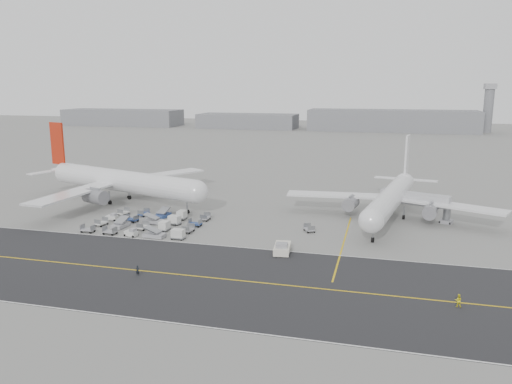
% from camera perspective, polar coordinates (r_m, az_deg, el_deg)
% --- Properties ---
extents(ground, '(700.00, 700.00, 0.00)m').
position_cam_1_polar(ground, '(100.28, -7.71, -5.39)').
color(ground, gray).
rests_on(ground, ground).
extents(taxiway, '(220.00, 59.00, 0.03)m').
position_cam_1_polar(taxiway, '(82.80, -9.20, -9.25)').
color(taxiway, '#2C2C2E').
rests_on(taxiway, ground).
extents(horizon_buildings, '(520.00, 28.00, 28.00)m').
position_cam_1_polar(horizon_buildings, '(349.69, 13.52, 6.82)').
color(horizon_buildings, slate).
rests_on(horizon_buildings, ground).
extents(control_tower, '(7.00, 7.00, 31.25)m').
position_cam_1_polar(control_tower, '(359.20, 25.02, 8.77)').
color(control_tower, slate).
rests_on(control_tower, ground).
extents(airliner_a, '(55.46, 54.40, 19.82)m').
position_cam_1_polar(airliner_a, '(134.44, -15.33, 1.27)').
color(airliner_a, white).
rests_on(airliner_a, ground).
extents(airliner_b, '(48.63, 49.56, 17.22)m').
position_cam_1_polar(airliner_b, '(117.88, 15.23, -0.57)').
color(airliner_b, white).
rests_on(airliner_b, ground).
extents(pushback_tug, '(3.42, 7.75, 2.19)m').
position_cam_1_polar(pushback_tug, '(91.50, 3.01, -6.42)').
color(pushback_tug, silver).
rests_on(pushback_tug, ground).
extents(jet_bridge, '(16.26, 8.21, 6.15)m').
position_cam_1_polar(jet_bridge, '(119.56, 17.85, -0.89)').
color(jet_bridge, gray).
rests_on(jet_bridge, ground).
extents(gse_cluster, '(30.75, 25.55, 2.11)m').
position_cam_1_polar(gse_cluster, '(111.06, -12.20, -3.83)').
color(gse_cluster, '#A2A2A7').
rests_on(gse_cluster, ground).
extents(stray_dolly, '(2.75, 3.11, 1.63)m').
position_cam_1_polar(stray_dolly, '(105.03, 6.09, -4.54)').
color(stray_dolly, silver).
rests_on(stray_dolly, ground).
extents(ground_crew_a, '(0.68, 0.49, 1.73)m').
position_cam_1_polar(ground_crew_a, '(83.00, -13.37, -8.74)').
color(ground_crew_a, black).
rests_on(ground_crew_a, ground).
extents(ground_crew_b, '(0.95, 0.75, 1.89)m').
position_cam_1_polar(ground_crew_b, '(75.50, 22.11, -11.41)').
color(ground_crew_b, yellow).
rests_on(ground_crew_b, ground).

